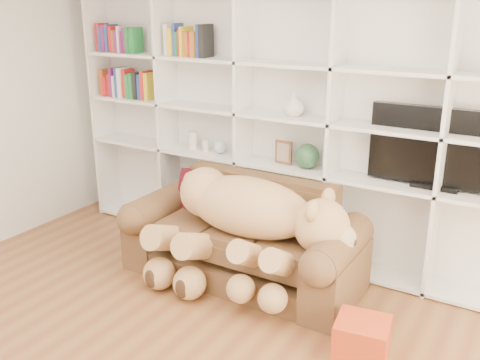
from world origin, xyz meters
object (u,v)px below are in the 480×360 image
Objects in this scene: teddy_bear at (244,221)px; gift_box at (362,339)px; sofa at (244,243)px; tv at (440,149)px.

teddy_bear is 1.28m from gift_box.
tv reaches higher than sofa.
sofa is 1.74m from tv.
gift_box is at bearing -24.27° from sofa.
sofa is 5.81× the size of gift_box.
gift_box is 0.32× the size of tv.
tv reaches higher than teddy_bear.
sofa reaches higher than gift_box.
sofa is 1.36m from gift_box.
sofa is 0.34m from teddy_bear.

